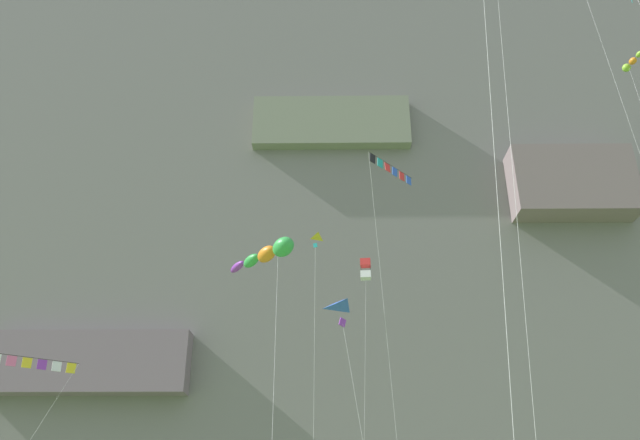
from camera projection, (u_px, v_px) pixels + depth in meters
cliff_face at (331, 244)px, 70.25m from camera, size 180.00×32.56×58.35m
kite_delta_far_left at (311, 263)px, 34.80m from camera, size 0.85×1.95×15.56m
kite_windsock_low_left at (633, 63)px, 47.33m from camera, size 1.75×5.02×33.16m
kite_windsock_front_field at (268, 254)px, 33.31m from camera, size 4.41×10.55×14.88m
kite_banner_low_right at (34, 366)px, 38.05m from camera, size 4.28×5.18×10.28m
kite_delta_upper_right at (350, 326)px, 29.95m from camera, size 1.83×3.13×10.14m
kite_banner_high_left at (391, 181)px, 35.37m from camera, size 2.81×3.11×19.84m
kite_box_low_center at (366, 270)px, 43.32m from camera, size 1.22×2.48×17.75m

